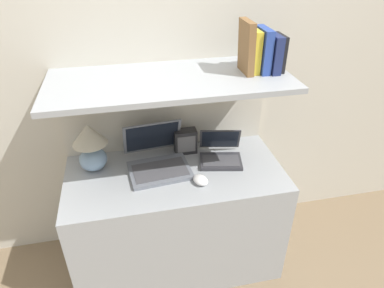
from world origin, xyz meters
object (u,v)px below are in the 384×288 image
at_px(table_lamp, 91,145).
at_px(book_blue, 263,50).
at_px(laptop_large, 157,159).
at_px(book_navy, 272,52).
at_px(laptop_small, 220,154).
at_px(router_box, 185,141).
at_px(book_yellow, 254,51).
at_px(book_brown, 247,47).
at_px(computer_mouse, 201,180).
at_px(book_black, 279,53).

xyz_separation_m(table_lamp, book_blue, (0.92, -0.07, 0.48)).
bearing_deg(laptop_large, book_navy, -0.95).
bearing_deg(laptop_small, router_box, 146.41).
height_order(laptop_large, router_box, laptop_large).
bearing_deg(laptop_small, book_navy, -1.11).
bearing_deg(laptop_large, table_lamp, 171.13).
xyz_separation_m(router_box, book_navy, (0.43, -0.13, 0.55)).
distance_m(table_lamp, book_yellow, 0.99).
bearing_deg(book_navy, book_yellow, 180.00).
relative_size(book_yellow, book_brown, 0.82).
height_order(router_box, book_navy, book_navy).
relative_size(book_navy, book_blue, 0.86).
bearing_deg(laptop_small, table_lamp, 175.22).
distance_m(laptop_large, laptop_small, 0.37).
bearing_deg(book_blue, table_lamp, 175.92).
distance_m(table_lamp, book_blue, 1.04).
relative_size(laptop_small, book_brown, 1.09).
bearing_deg(book_brown, book_yellow, 0.00).
bearing_deg(table_lamp, book_yellow, -4.30).
distance_m(computer_mouse, book_brown, 0.72).
bearing_deg(router_box, book_brown, -23.84).
bearing_deg(book_black, book_navy, 180.00).
bearing_deg(laptop_small, book_blue, -1.41).
distance_m(laptop_large, book_brown, 0.77).
relative_size(laptop_large, book_yellow, 1.80).
bearing_deg(book_navy, book_blue, 180.00).
distance_m(laptop_large, book_blue, 0.82).
relative_size(book_black, book_navy, 0.96).
bearing_deg(computer_mouse, book_navy, 24.67).
bearing_deg(book_yellow, router_box, 158.85).
relative_size(laptop_large, laptop_small, 1.35).
distance_m(table_lamp, laptop_small, 0.74).
height_order(table_lamp, book_navy, book_navy).
height_order(book_black, book_navy, book_navy).
distance_m(laptop_large, book_navy, 0.84).
bearing_deg(computer_mouse, router_box, 93.61).
height_order(book_black, book_yellow, book_yellow).
xyz_separation_m(book_blue, book_brown, (-0.09, -0.00, 0.02)).
xyz_separation_m(laptop_small, router_box, (-0.19, 0.12, 0.04)).
distance_m(book_black, book_blue, 0.09).
distance_m(table_lamp, router_box, 0.55).
height_order(table_lamp, laptop_small, table_lamp).
bearing_deg(table_lamp, book_navy, -3.86).
xyz_separation_m(computer_mouse, router_box, (-0.02, 0.32, 0.06)).
bearing_deg(table_lamp, book_blue, -4.08).
relative_size(laptop_small, router_box, 1.86).
xyz_separation_m(table_lamp, book_yellow, (0.87, -0.07, 0.48)).
xyz_separation_m(laptop_small, book_blue, (0.19, -0.00, 0.60)).
bearing_deg(book_yellow, book_brown, -180.00).
relative_size(laptop_small, book_navy, 1.49).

